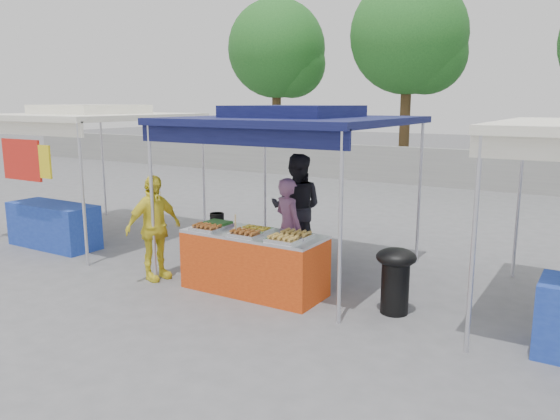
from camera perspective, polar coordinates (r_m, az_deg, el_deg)
The scene contains 22 objects.
ground_plane at distance 7.85m, azimuth -2.31°, elevation -8.27°, with size 80.00×80.00×0.00m, color slate.
back_wall at distance 17.75m, azimuth 17.85°, elevation 4.14°, with size 40.00×0.25×1.20m, color gray.
main_canopy at distance 8.23m, azimuth 1.36°, elevation 9.48°, with size 3.20×3.20×2.57m.
neighbor_stall_left at distance 10.98m, azimuth -20.61°, elevation 5.18°, with size 3.20×3.20×2.57m.
tree_0 at distance 22.47m, azimuth 0.03°, elevation 16.10°, with size 3.86×3.86×6.63m.
tree_1 at distance 20.00m, azimuth 13.72°, elevation 16.85°, with size 3.99×3.99×6.85m.
vendor_table at distance 7.64m, azimuth -2.75°, elevation -5.47°, with size 2.00×0.80×0.85m.
food_tray_fl at distance 7.71m, azimuth -7.70°, elevation -1.89°, with size 0.42×0.30×0.07m.
food_tray_fm at distance 7.32m, azimuth -3.63°, elevation -2.52°, with size 0.42×0.30×0.07m.
food_tray_fr at distance 7.01m, azimuth 0.33°, elevation -3.10°, with size 0.42×0.30×0.07m.
food_tray_bl at distance 7.95m, azimuth -6.48°, elevation -1.45°, with size 0.42×0.30×0.07m.
food_tray_bm at distance 7.59m, azimuth -2.50°, elevation -2.00°, with size 0.42×0.30×0.07m.
food_tray_br at distance 7.26m, azimuth 1.68°, elevation -2.60°, with size 0.42×0.30×0.07m.
cooking_pot at distance 8.28m, azimuth -6.61°, elevation -0.75°, with size 0.21×0.21×0.12m, color black.
skewer_cup at distance 7.44m, azimuth -4.71°, elevation -2.22°, with size 0.07×0.07×0.09m, color silver.
wok_burner at distance 7.00m, azimuth 11.98°, elevation -6.63°, with size 0.50×0.50×0.85m.
crate_left at distance 8.49m, azimuth -1.25°, elevation -5.63°, with size 0.53×0.37×0.32m, color #162FB5.
crate_right at distance 8.16m, azimuth 0.80°, elevation -6.32°, with size 0.53×0.37×0.32m, color #162FB5.
crate_stacked at distance 8.08m, azimuth 0.80°, elevation -4.25°, with size 0.49×0.34×0.29m, color #162FB5.
vendor_woman at distance 8.28m, azimuth 0.87°, elevation -1.80°, with size 0.55×0.36×1.51m, color #996188.
helper_man at distance 9.01m, azimuth 1.74°, elevation 0.22°, with size 0.87×0.68×1.80m, color black.
customer_person at distance 8.29m, azimuth -13.06°, elevation -1.83°, with size 0.92×0.38×1.58m, color yellow.
Camera 1 is at (4.13, -6.15, 2.62)m, focal length 35.00 mm.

